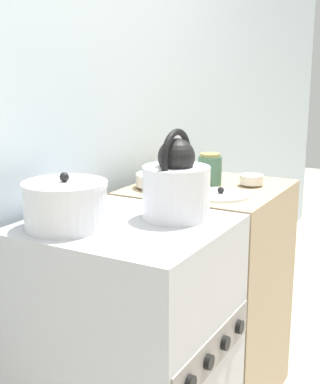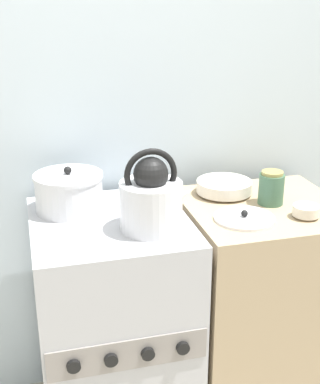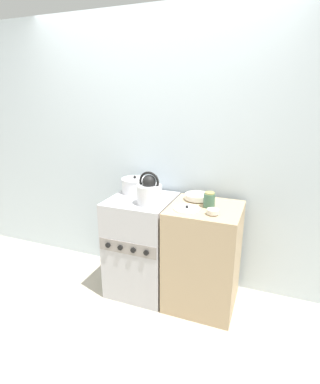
% 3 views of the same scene
% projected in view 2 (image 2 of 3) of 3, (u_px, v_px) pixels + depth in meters
% --- Properties ---
extents(wall_back, '(7.00, 0.06, 2.50)m').
position_uv_depth(wall_back, '(90.00, 101.00, 2.05)').
color(wall_back, silver).
rests_on(wall_back, ground_plane).
extents(stove, '(0.54, 0.61, 0.90)m').
position_uv_depth(stove, '(114.00, 330.00, 2.01)').
color(stove, '#B2B2B7').
rests_on(stove, ground_plane).
extents(counter, '(0.58, 0.56, 0.91)m').
position_uv_depth(counter, '(257.00, 310.00, 2.13)').
color(counter, tan).
rests_on(counter, ground_plane).
extents(kettle, '(0.25, 0.21, 0.28)m').
position_uv_depth(kettle, '(152.00, 199.00, 1.74)').
color(kettle, silver).
rests_on(kettle, stove).
extents(cooking_pot, '(0.25, 0.25, 0.16)m').
position_uv_depth(cooking_pot, '(69.00, 192.00, 1.91)').
color(cooking_pot, silver).
rests_on(cooking_pot, stove).
extents(enamel_bowl, '(0.21, 0.21, 0.05)m').
position_uv_depth(enamel_bowl, '(224.00, 187.00, 2.07)').
color(enamel_bowl, beige).
rests_on(enamel_bowl, counter).
extents(small_ceramic_bowl, '(0.09, 0.09, 0.04)m').
position_uv_depth(small_ceramic_bowl, '(306.00, 211.00, 1.86)').
color(small_ceramic_bowl, beige).
rests_on(small_ceramic_bowl, counter).
extents(storage_jar, '(0.09, 0.09, 0.13)m').
position_uv_depth(storage_jar, '(271.00, 188.00, 1.96)').
color(storage_jar, '#3F664C').
rests_on(storage_jar, counter).
extents(loose_pot_lid, '(0.21, 0.21, 0.03)m').
position_uv_depth(loose_pot_lid, '(244.00, 218.00, 1.85)').
color(loose_pot_lid, silver).
rests_on(loose_pot_lid, counter).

